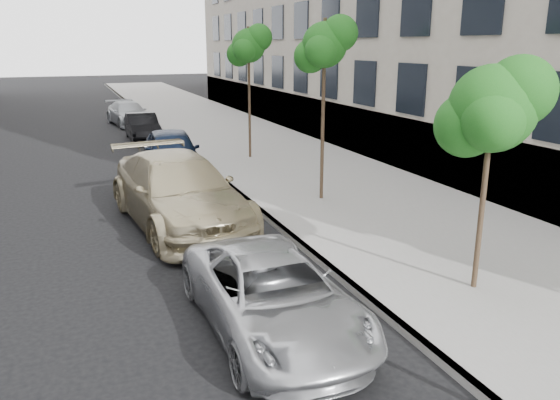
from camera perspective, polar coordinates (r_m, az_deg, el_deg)
ground at (r=8.15m, az=8.69°, el=-17.48°), size 160.00×160.00×0.00m
sidewalk at (r=31.14m, az=-6.82°, el=7.78°), size 6.40×72.00×0.14m
curb at (r=30.50m, az=-12.55°, el=7.34°), size 0.15×72.00×0.14m
tree_near at (r=10.03m, az=21.43°, el=8.92°), size 1.81×1.61×4.18m
tree_mid at (r=15.39m, az=4.76°, el=15.82°), size 1.60×1.40×5.10m
tree_far at (r=21.42m, az=-3.24°, el=15.77°), size 1.63×1.43×5.07m
minivan at (r=8.81m, az=-0.79°, el=-9.89°), size 2.11×4.54×1.26m
suv at (r=14.02m, az=-10.54°, el=0.91°), size 3.10×6.32×1.77m
sedan_blue at (r=19.91m, az=-11.25°, el=5.01°), size 2.23×4.72×1.56m
sedan_black at (r=27.16m, az=-14.18°, el=7.41°), size 1.38×3.86×1.27m
sedan_rear at (r=32.56m, az=-15.53°, el=8.70°), size 2.40×4.70×1.31m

